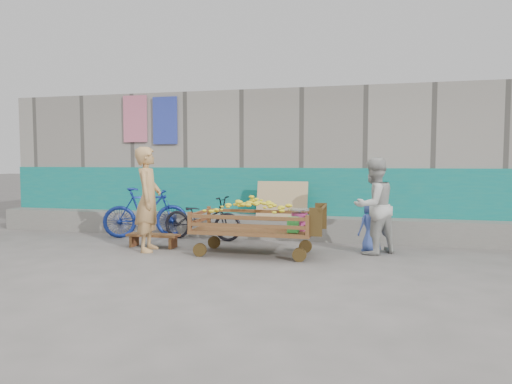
% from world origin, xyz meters
% --- Properties ---
extents(ground, '(80.00, 80.00, 0.00)m').
position_xyz_m(ground, '(0.00, 0.00, 0.00)').
color(ground, '#5D5955').
rests_on(ground, ground).
extents(building_wall, '(12.00, 3.50, 3.00)m').
position_xyz_m(building_wall, '(-0.00, 4.05, 1.47)').
color(building_wall, gray).
rests_on(building_wall, ground).
extents(banana_cart, '(2.12, 0.97, 0.91)m').
position_xyz_m(banana_cart, '(0.07, 0.71, 0.61)').
color(banana_cart, brown).
rests_on(banana_cart, ground).
extents(bench, '(0.94, 0.28, 0.24)m').
position_xyz_m(bench, '(-1.79, 0.91, 0.17)').
color(bench, brown).
rests_on(bench, ground).
extents(vendor_man, '(0.56, 0.73, 1.78)m').
position_xyz_m(vendor_man, '(-1.72, 0.59, 0.89)').
color(vendor_man, tan).
rests_on(vendor_man, ground).
extents(woman, '(0.98, 0.97, 1.60)m').
position_xyz_m(woman, '(2.02, 1.25, 0.80)').
color(woman, '#BBBBB5').
rests_on(woman, ground).
extents(child, '(0.52, 0.48, 0.89)m').
position_xyz_m(child, '(1.98, 1.39, 0.45)').
color(child, '#3F58AF').
rests_on(child, ground).
extents(bicycle_dark, '(1.68, 0.72, 0.86)m').
position_xyz_m(bicycle_dark, '(-1.21, 1.85, 0.43)').
color(bicycle_dark, black).
rests_on(bicycle_dark, ground).
extents(bicycle_blue, '(1.72, 1.12, 1.00)m').
position_xyz_m(bicycle_blue, '(-2.42, 1.85, 0.50)').
color(bicycle_blue, navy).
rests_on(bicycle_blue, ground).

